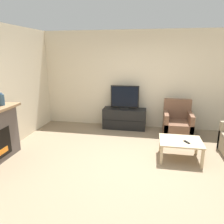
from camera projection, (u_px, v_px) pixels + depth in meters
name	position (u px, v px, depth m)	size (l,w,h in m)	color
ground_plane	(137.00, 166.00, 4.16)	(24.00, 24.00, 0.00)	#89755B
wall_back	(145.00, 80.00, 6.11)	(12.00, 0.06, 2.70)	beige
mantel_vase_right	(2.00, 99.00, 4.36)	(0.11, 0.11, 0.26)	#385670
tv_stand	(124.00, 118.00, 6.20)	(1.20, 0.45, 0.57)	black
tv	(125.00, 98.00, 6.05)	(0.78, 0.18, 0.65)	black
armchair	(177.00, 125.00, 5.63)	(0.70, 0.76, 0.92)	brown
coffee_table	(181.00, 143.00, 4.36)	(0.83, 0.67, 0.41)	#CCB289
remote	(187.00, 142.00, 4.24)	(0.11, 0.15, 0.02)	black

